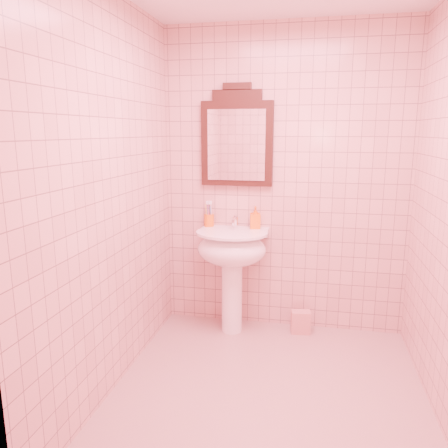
% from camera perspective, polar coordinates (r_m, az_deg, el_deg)
% --- Properties ---
extents(floor, '(2.20, 2.20, 0.00)m').
position_cam_1_polar(floor, '(3.01, 5.66, -21.44)').
color(floor, tan).
rests_on(floor, ground).
extents(back_wall, '(2.00, 0.02, 2.50)m').
position_cam_1_polar(back_wall, '(3.63, 7.89, 5.47)').
color(back_wall, '#D9A097').
rests_on(back_wall, floor).
extents(pedestal_sink, '(0.58, 0.58, 0.86)m').
position_cam_1_polar(pedestal_sink, '(3.57, 1.03, -4.16)').
color(pedestal_sink, white).
rests_on(pedestal_sink, floor).
extents(faucet, '(0.04, 0.16, 0.11)m').
position_cam_1_polar(faucet, '(3.64, 1.44, 0.33)').
color(faucet, white).
rests_on(faucet, pedestal_sink).
extents(mirror, '(0.59, 0.06, 0.82)m').
position_cam_1_polar(mirror, '(3.63, 1.68, 11.01)').
color(mirror, black).
rests_on(mirror, back_wall).
extents(toothbrush_cup, '(0.08, 0.08, 0.19)m').
position_cam_1_polar(toothbrush_cup, '(3.71, -1.96, 0.54)').
color(toothbrush_cup, orange).
rests_on(toothbrush_cup, pedestal_sink).
extents(soap_dispenser, '(0.10, 0.10, 0.19)m').
position_cam_1_polar(soap_dispenser, '(3.63, 4.11, 0.85)').
color(soap_dispenser, orange).
rests_on(soap_dispenser, pedestal_sink).
extents(towel, '(0.17, 0.12, 0.19)m').
position_cam_1_polar(towel, '(3.80, 9.97, -12.48)').
color(towel, tan).
rests_on(towel, floor).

